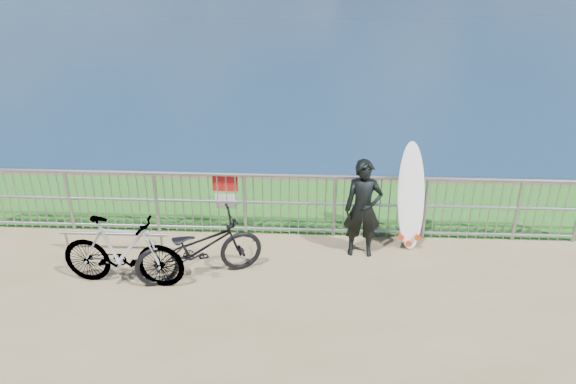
# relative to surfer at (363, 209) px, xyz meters

# --- Properties ---
(grass_strip) EXTENTS (120.00, 120.00, 0.00)m
(grass_strip) POSITION_rel_surfer_xyz_m (-1.42, 1.65, -0.80)
(grass_strip) COLOR #1B5317
(grass_strip) RESTS_ON ground
(railing) EXTENTS (10.06, 0.10, 1.13)m
(railing) POSITION_rel_surfer_xyz_m (-1.41, 0.55, -0.23)
(railing) COLOR gray
(railing) RESTS_ON ground
(surfer) EXTENTS (0.59, 0.40, 1.61)m
(surfer) POSITION_rel_surfer_xyz_m (0.00, 0.00, 0.00)
(surfer) COLOR black
(surfer) RESTS_ON ground
(surfboard) EXTENTS (0.56, 0.52, 1.78)m
(surfboard) POSITION_rel_surfer_xyz_m (0.78, 0.30, 0.01)
(surfboard) COLOR white
(surfboard) RESTS_ON ground
(bicycle_near) EXTENTS (2.01, 1.35, 1.00)m
(bicycle_near) POSITION_rel_surfer_xyz_m (-2.44, -0.77, -0.31)
(bicycle_near) COLOR black
(bicycle_near) RESTS_ON ground
(bicycle_far) EXTENTS (1.86, 0.67, 1.10)m
(bicycle_far) POSITION_rel_surfer_xyz_m (-3.51, -1.00, -0.26)
(bicycle_far) COLOR black
(bicycle_far) RESTS_ON ground
(bike_rack) EXTENTS (1.75, 0.05, 0.36)m
(bike_rack) POSITION_rel_surfer_xyz_m (-3.96, -0.16, -0.51)
(bike_rack) COLOR gray
(bike_rack) RESTS_ON ground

